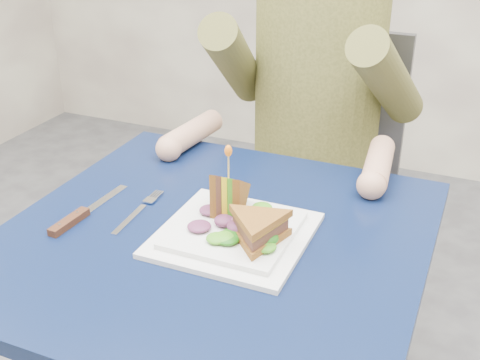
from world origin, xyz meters
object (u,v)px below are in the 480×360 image
at_px(table, 214,269).
at_px(plate, 234,233).
at_px(knife, 76,217).
at_px(chair, 321,167).
at_px(fork, 137,212).
at_px(sandwich_flat, 258,229).
at_px(diner, 318,52).
at_px(sandwich_upright, 229,197).

height_order(table, plate, plate).
bearing_deg(knife, table, 13.23).
distance_m(chair, fork, 0.78).
bearing_deg(table, sandwich_flat, -14.03).
distance_m(diner, fork, 0.67).
bearing_deg(fork, plate, -1.26).
relative_size(table, knife, 3.38).
xyz_separation_m(chair, fork, (-0.17, -0.73, 0.19)).
relative_size(table, sandwich_upright, 5.88).
height_order(chair, plate, chair).
bearing_deg(plate, diner, 93.73).
bearing_deg(fork, sandwich_upright, 12.97).
height_order(sandwich_flat, fork, sandwich_flat).
xyz_separation_m(table, sandwich_upright, (0.01, 0.05, 0.13)).
bearing_deg(chair, plate, -86.84).
bearing_deg(chair, table, -90.00).
bearing_deg(diner, sandwich_upright, -88.97).
relative_size(chair, diner, 1.25).
bearing_deg(sandwich_upright, chair, 90.87).
relative_size(plate, fork, 1.45).
height_order(table, diner, diner).
relative_size(fork, knife, 0.81).
height_order(chair, knife, chair).
xyz_separation_m(plate, sandwich_flat, (0.05, -0.02, 0.04)).
bearing_deg(plate, fork, 178.74).
relative_size(diner, knife, 3.36).
distance_m(plate, sandwich_upright, 0.07).
distance_m(chair, sandwich_upright, 0.73).
relative_size(sandwich_flat, knife, 0.82).
height_order(chair, sandwich_upright, chair).
bearing_deg(sandwich_flat, knife, -174.09).
xyz_separation_m(table, plate, (0.04, 0.00, 0.09)).
distance_m(sandwich_upright, fork, 0.19).
bearing_deg(plate, chair, 93.16).
distance_m(table, plate, 0.10).
distance_m(table, diner, 0.68).
bearing_deg(sandwich_flat, sandwich_upright, 140.62).
distance_m(diner, sandwich_flat, 0.67).
bearing_deg(sandwich_upright, table, -102.79).
height_order(diner, fork, diner).
bearing_deg(sandwich_upright, knife, -158.29).
bearing_deg(plate, table, -178.49).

